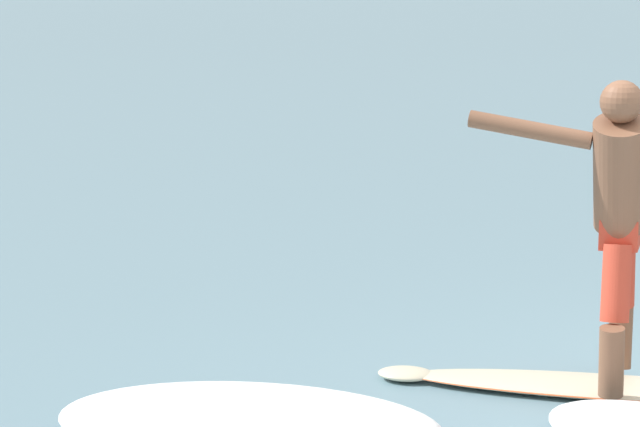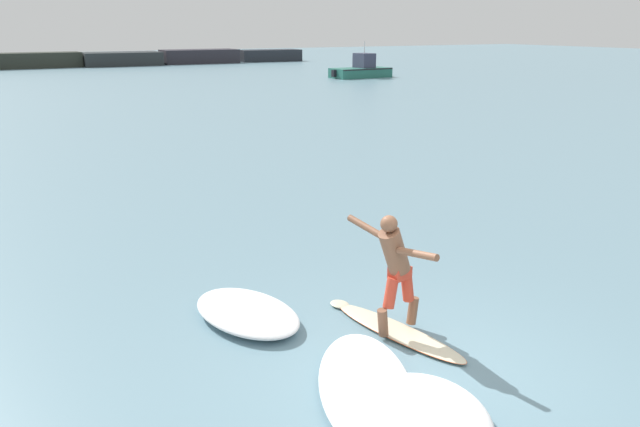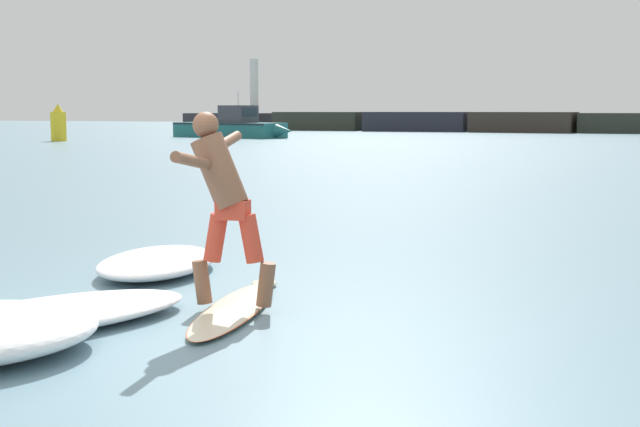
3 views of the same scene
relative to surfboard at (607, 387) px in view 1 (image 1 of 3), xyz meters
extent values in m
ellipsoid|color=beige|center=(0.01, -0.04, 0.00)|extent=(0.92, 2.26, 0.07)
ellipsoid|color=beige|center=(-0.24, 1.06, 0.00)|extent=(0.31, 0.36, 0.06)
ellipsoid|color=#DB5B2D|center=(0.01, -0.04, 0.00)|extent=(0.94, 2.27, 0.03)
cylinder|color=brown|center=(-0.27, -0.09, 0.22)|extent=(0.19, 0.16, 0.38)
cylinder|color=#D1402B|center=(-0.14, -0.07, 0.61)|extent=(0.24, 0.19, 0.42)
cylinder|color=brown|center=(0.29, 0.01, 0.22)|extent=(0.19, 0.16, 0.38)
cylinder|color=#D1402B|center=(0.16, -0.01, 0.61)|extent=(0.24, 0.19, 0.42)
cube|color=#D1402B|center=(0.01, -0.04, 0.85)|extent=(0.29, 0.24, 0.16)
cylinder|color=brown|center=(-0.10, -0.06, 1.17)|extent=(0.53, 0.36, 0.66)
sphere|color=brown|center=(-0.22, -0.08, 1.55)|extent=(0.22, 0.22, 0.22)
cylinder|color=brown|center=(-0.27, 0.38, 1.39)|extent=(0.20, 0.65, 0.19)
ellipsoid|color=white|center=(-1.60, 1.31, 0.08)|extent=(1.52, 2.09, 0.23)
camera|label=1|loc=(-7.65, -2.05, 2.37)|focal=85.00mm
camera|label=2|loc=(-4.48, -6.13, 3.91)|focal=35.00mm
camera|label=3|loc=(3.46, -6.62, 1.68)|focal=50.00mm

